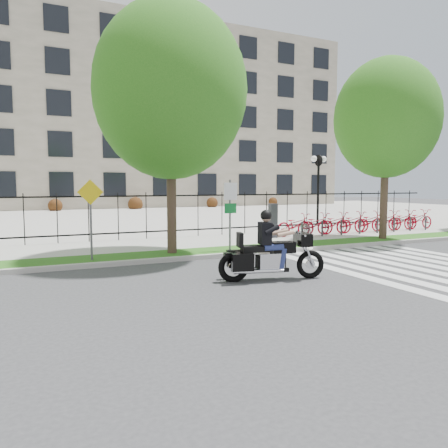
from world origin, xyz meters
name	(u,v)px	position (x,y,z in m)	size (l,w,h in m)	color
ground	(288,282)	(0.00, 0.00, 0.00)	(120.00, 120.00, 0.00)	#363638
curb	(221,256)	(0.00, 4.10, 0.07)	(60.00, 0.20, 0.15)	#ACA9A2
grass_verge	(211,252)	(0.00, 4.95, 0.07)	(60.00, 1.50, 0.15)	#295A16
sidewalk	(187,244)	(0.00, 7.45, 0.07)	(60.00, 3.50, 0.15)	#ADAAA1
plaza	(108,216)	(0.00, 25.00, 0.05)	(80.00, 34.00, 0.10)	#ADAAA1
crosswalk_stripes	(423,267)	(4.83, 0.00, 0.01)	(5.70, 8.00, 0.01)	silver
iron_fence	(173,215)	(0.00, 9.20, 1.15)	(30.00, 0.06, 2.00)	black
office_building	(75,120)	(0.00, 44.92, 9.97)	(60.00, 21.90, 20.15)	gray
lamp_post_right	(318,172)	(10.00, 12.00, 3.21)	(1.06, 0.70, 4.25)	black
street_tree_1	(170,91)	(-1.44, 4.95, 5.58)	(5.11, 5.11, 8.38)	#3E2A21
street_tree_2	(387,118)	(8.16, 4.95, 5.29)	(4.42, 4.42, 7.69)	#3E2A21
bike_share_station	(360,222)	(8.94, 7.20, 0.67)	(10.06, 0.88, 1.50)	#2D2D33
sign_pole_regulatory	(230,206)	(0.59, 4.58, 1.74)	(0.50, 0.09, 2.50)	#59595B
sign_pole_warning	(91,209)	(-4.16, 4.58, 1.74)	(0.78, 0.09, 2.49)	#59595B
motorcycle_rider	(272,252)	(-0.24, 0.40, 0.73)	(2.81, 1.21, 2.21)	black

